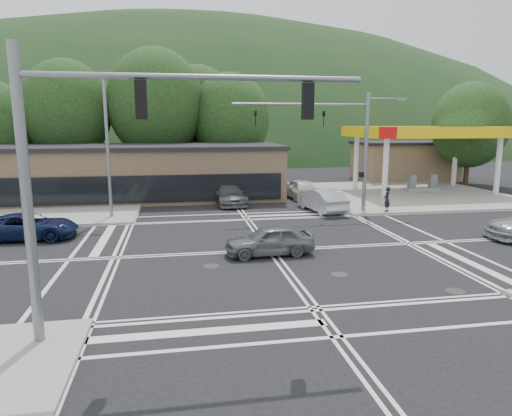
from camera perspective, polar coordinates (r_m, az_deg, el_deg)
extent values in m
plane|color=black|center=(22.00, 1.83, -5.30)|extent=(120.00, 120.00, 0.00)
cube|color=gray|center=(41.06, 18.27, 1.70)|extent=(16.00, 16.00, 0.15)
cube|color=gray|center=(37.73, -26.24, 0.40)|extent=(16.00, 16.00, 0.15)
cylinder|color=silver|center=(37.64, 15.87, 4.79)|extent=(0.44, 0.44, 5.00)
cylinder|color=silver|center=(43.09, 12.40, 5.62)|extent=(0.44, 0.44, 5.00)
cylinder|color=silver|center=(42.94, 28.01, 4.63)|extent=(0.44, 0.44, 5.00)
cylinder|color=silver|center=(47.80, 23.61, 5.45)|extent=(0.44, 0.44, 5.00)
cube|color=silver|center=(42.48, 20.44, 8.93)|extent=(12.00, 8.00, 0.60)
cube|color=yellow|center=(39.08, 23.42, 8.65)|extent=(12.20, 0.25, 0.90)
cube|color=yellow|center=(45.98, 17.91, 9.15)|extent=(12.20, 0.25, 0.90)
cube|color=yellow|center=(39.80, 12.87, 9.26)|extent=(0.25, 8.20, 0.90)
cube|color=yellow|center=(45.80, 27.01, 8.52)|extent=(0.25, 8.20, 0.90)
cube|color=red|center=(36.23, 16.17, 9.01)|extent=(1.40, 0.12, 0.90)
cube|color=gray|center=(42.86, 20.01, 2.18)|extent=(3.00, 1.00, 0.30)
cube|color=slate|center=(42.29, 18.89, 3.10)|extent=(0.60, 0.50, 1.30)
cube|color=slate|center=(43.28, 21.22, 3.11)|extent=(0.60, 0.50, 1.30)
cube|color=#846B4F|center=(51.96, 18.07, 5.49)|extent=(10.00, 6.00, 3.80)
cube|color=brown|center=(38.10, -15.47, 4.12)|extent=(24.00, 8.00, 4.00)
ellipsoid|color=#19381A|center=(110.96, -7.81, 7.33)|extent=(252.00, 126.00, 140.00)
cylinder|color=#382619|center=(45.88, -22.20, 5.28)|extent=(0.50, 0.50, 4.84)
ellipsoid|color=black|center=(45.75, -22.62, 11.18)|extent=(8.00, 8.00, 9.20)
cylinder|color=#382619|center=(44.87, -12.14, 6.00)|extent=(0.50, 0.50, 5.28)
ellipsoid|color=black|center=(44.78, -12.40, 12.59)|extent=(9.00, 9.00, 10.35)
cylinder|color=#382619|center=(45.19, -3.17, 5.69)|extent=(0.50, 0.50, 4.40)
ellipsoid|color=black|center=(45.04, -3.23, 11.15)|extent=(7.60, 7.60, 8.74)
cylinder|color=#382619|center=(48.90, -7.26, 6.24)|extent=(0.50, 0.50, 4.84)
ellipsoid|color=black|center=(48.78, -7.39, 11.79)|extent=(8.40, 8.40, 9.66)
cylinder|color=#382619|center=(49.78, 24.87, 4.92)|extent=(0.50, 0.50, 3.96)
ellipsoid|color=black|center=(49.62, 25.21, 9.37)|extent=(7.20, 7.20, 8.28)
cylinder|color=slate|center=(30.03, -18.05, 7.16)|extent=(0.20, 0.20, 9.00)
cylinder|color=slate|center=(30.12, -18.52, 15.15)|extent=(2.20, 0.12, 0.12)
cube|color=slate|center=(29.99, -16.37, 15.29)|extent=(0.60, 0.25, 0.15)
cylinder|color=slate|center=(31.59, 13.54, 6.61)|extent=(0.28, 0.28, 8.00)
cylinder|color=slate|center=(30.04, 5.71, 12.77)|extent=(9.00, 0.16, 0.16)
imported|color=black|center=(30.46, 8.45, 10.98)|extent=(0.16, 0.20, 1.00)
imported|color=black|center=(29.35, -0.07, 11.12)|extent=(0.16, 0.20, 1.00)
cylinder|color=slate|center=(32.06, 15.85, 13.00)|extent=(2.40, 0.12, 0.12)
cube|color=slate|center=(32.55, 17.64, 12.87)|extent=(0.70, 0.30, 0.15)
cube|color=black|center=(31.61, 13.02, 4.08)|extent=(0.25, 0.30, 0.35)
cylinder|color=slate|center=(13.24, -26.71, 0.72)|extent=(0.28, 0.28, 8.00)
cylinder|color=slate|center=(12.59, -7.20, 15.93)|extent=(9.00, 0.16, 0.16)
cube|color=black|center=(12.55, -14.17, 12.97)|extent=(0.30, 0.25, 1.00)
cube|color=black|center=(13.05, 6.49, 13.11)|extent=(0.30, 0.25, 1.00)
imported|color=#0D183B|center=(26.70, -26.59, -2.08)|extent=(5.04, 2.50, 1.37)
imported|color=slate|center=(21.08, 1.68, -4.04)|extent=(4.17, 1.85, 1.39)
imported|color=#B2B3B9|center=(31.74, 8.25, 0.99)|extent=(2.38, 5.05, 1.60)
imported|color=silver|center=(37.13, 5.50, 2.44)|extent=(2.32, 4.89, 1.61)
imported|color=#575A5C|center=(34.32, -3.43, 1.72)|extent=(2.51, 5.33, 1.50)
imported|color=black|center=(31.85, 16.04, 1.07)|extent=(0.72, 0.72, 1.68)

